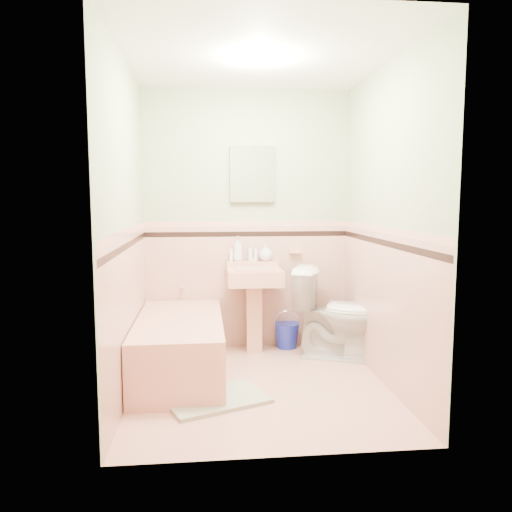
{
  "coord_description": "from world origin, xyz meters",
  "views": [
    {
      "loc": [
        -0.42,
        -3.78,
        1.47
      ],
      "look_at": [
        0.0,
        0.25,
        1.0
      ],
      "focal_mm": 35.2,
      "sensor_mm": 36.0,
      "label": 1
    }
  ],
  "objects": [
    {
      "name": "floor",
      "position": [
        0.0,
        0.0,
        0.0
      ],
      "size": [
        2.2,
        2.2,
        0.0
      ],
      "primitive_type": "plane",
      "color": "#E0A692",
      "rests_on": "ground"
    },
    {
      "name": "accent_right",
      "position": [
        0.98,
        0.0,
        1.12
      ],
      "size": [
        0.0,
        2.2,
        2.2
      ],
      "primitive_type": "plane",
      "rotation": [
        1.57,
        0.0,
        -1.57
      ],
      "color": "black",
      "rests_on": "ground"
    },
    {
      "name": "wall_front",
      "position": [
        0.0,
        -1.1,
        1.25
      ],
      "size": [
        2.5,
        0.0,
        2.5
      ],
      "primitive_type": "plane",
      "rotation": [
        -1.57,
        0.0,
        0.0
      ],
      "color": "beige",
      "rests_on": "ground"
    },
    {
      "name": "cap_front",
      "position": [
        0.0,
        -1.08,
        1.22
      ],
      "size": [
        2.0,
        0.0,
        2.0
      ],
      "primitive_type": "plane",
      "rotation": [
        -1.57,
        0.0,
        0.0
      ],
      "color": "#E09E8F",
      "rests_on": "ground"
    },
    {
      "name": "wall_back",
      "position": [
        0.0,
        1.1,
        1.25
      ],
      "size": [
        2.5,
        0.0,
        2.5
      ],
      "primitive_type": "plane",
      "rotation": [
        1.57,
        0.0,
        0.0
      ],
      "color": "beige",
      "rests_on": "ground"
    },
    {
      "name": "accent_back",
      "position": [
        0.0,
        1.08,
        1.12
      ],
      "size": [
        2.0,
        0.0,
        2.0
      ],
      "primitive_type": "plane",
      "rotation": [
        1.57,
        0.0,
        0.0
      ],
      "color": "black",
      "rests_on": "ground"
    },
    {
      "name": "sink",
      "position": [
        0.05,
        0.86,
        0.4
      ],
      "size": [
        0.51,
        0.48,
        0.8
      ],
      "primitive_type": null,
      "color": "#DB9983",
      "rests_on": "floor"
    },
    {
      "name": "bucket",
      "position": [
        0.38,
        0.99,
        0.12
      ],
      "size": [
        0.32,
        0.32,
        0.24
      ],
      "primitive_type": null,
      "rotation": [
        0.0,
        0.0,
        0.37
      ],
      "color": "#1B29B9",
      "rests_on": "floor"
    },
    {
      "name": "bath_mat",
      "position": [
        -0.35,
        -0.26,
        0.01
      ],
      "size": [
        0.84,
        0.71,
        0.03
      ],
      "primitive_type": "cube",
      "rotation": [
        0.0,
        0.0,
        0.39
      ],
      "color": "gray",
      "rests_on": "floor"
    },
    {
      "name": "cap_back",
      "position": [
        0.0,
        1.08,
        1.22
      ],
      "size": [
        2.0,
        0.0,
        2.0
      ],
      "primitive_type": "plane",
      "rotation": [
        1.57,
        0.0,
        0.0
      ],
      "color": "#E09E8F",
      "rests_on": "ground"
    },
    {
      "name": "tub_faucet",
      "position": [
        -0.63,
        1.05,
        0.63
      ],
      "size": [
        0.04,
        0.12,
        0.04
      ],
      "primitive_type": "cylinder",
      "rotation": [
        1.57,
        0.0,
        0.0
      ],
      "color": "silver",
      "rests_on": "wall_back"
    },
    {
      "name": "medicine_cabinet",
      "position": [
        0.05,
        1.07,
        1.7
      ],
      "size": [
        0.43,
        0.04,
        0.54
      ],
      "primitive_type": "cube",
      "color": "white",
      "rests_on": "wall_back"
    },
    {
      "name": "toilet",
      "position": [
        0.81,
        0.64,
        0.42
      ],
      "size": [
        0.93,
        0.73,
        0.84
      ],
      "primitive_type": "imported",
      "rotation": [
        0.0,
        0.0,
        1.2
      ],
      "color": "white",
      "rests_on": "floor"
    },
    {
      "name": "wall_left",
      "position": [
        -1.0,
        0.0,
        1.25
      ],
      "size": [
        0.0,
        2.5,
        2.5
      ],
      "primitive_type": "plane",
      "rotation": [
        1.57,
        0.0,
        1.57
      ],
      "color": "beige",
      "rests_on": "ground"
    },
    {
      "name": "cap_right",
      "position": [
        0.98,
        0.0,
        1.22
      ],
      "size": [
        0.0,
        2.2,
        2.2
      ],
      "primitive_type": "plane",
      "rotation": [
        1.57,
        0.0,
        -1.57
      ],
      "color": "#E09E8F",
      "rests_on": "ground"
    },
    {
      "name": "ceiling",
      "position": [
        0.0,
        0.0,
        2.5
      ],
      "size": [
        2.2,
        2.2,
        0.0
      ],
      "primitive_type": "plane",
      "rotation": [
        3.14,
        0.0,
        0.0
      ],
      "color": "white",
      "rests_on": "ground"
    },
    {
      "name": "bathtub",
      "position": [
        -0.63,
        0.33,
        0.23
      ],
      "size": [
        0.7,
        1.5,
        0.45
      ],
      "primitive_type": "cube",
      "color": "#DB9983",
      "rests_on": "floor"
    },
    {
      "name": "wall_right",
      "position": [
        1.0,
        0.0,
        1.25
      ],
      "size": [
        0.0,
        2.5,
        2.5
      ],
      "primitive_type": "plane",
      "rotation": [
        1.57,
        0.0,
        -1.57
      ],
      "color": "beige",
      "rests_on": "ground"
    },
    {
      "name": "soap_bottle_mid",
      "position": [
        0.05,
        1.04,
        0.95
      ],
      "size": [
        0.09,
        0.09,
        0.18
      ],
      "primitive_type": "imported",
      "rotation": [
        0.0,
        0.0,
        0.11
      ],
      "color": "#B2B2B2",
      "rests_on": "sink"
    },
    {
      "name": "soap_bottle_right",
      "position": [
        0.18,
        1.04,
        0.95
      ],
      "size": [
        0.15,
        0.15,
        0.17
      ],
      "primitive_type": "imported",
      "rotation": [
        0.0,
        0.0,
        0.17
      ],
      "color": "#B2B2B2",
      "rests_on": "sink"
    },
    {
      "name": "wainscot_back",
      "position": [
        0.0,
        1.09,
        0.6
      ],
      "size": [
        2.0,
        0.0,
        2.0
      ],
      "primitive_type": "plane",
      "rotation": [
        1.57,
        0.0,
        0.0
      ],
      "color": "#E2AB98",
      "rests_on": "ground"
    },
    {
      "name": "sink_faucet",
      "position": [
        0.05,
        1.0,
        0.95
      ],
      "size": [
        0.02,
        0.02,
        0.1
      ],
      "primitive_type": "cylinder",
      "color": "silver",
      "rests_on": "sink"
    },
    {
      "name": "tube",
      "position": [
        -0.16,
        1.04,
        0.92
      ],
      "size": [
        0.04,
        0.04,
        0.12
      ],
      "primitive_type": "cylinder",
      "rotation": [
        0.0,
        0.0,
        -0.28
      ],
      "color": "white",
      "rests_on": "sink"
    },
    {
      "name": "wainscot_left",
      "position": [
        -0.99,
        0.0,
        0.6
      ],
      "size": [
        0.0,
        2.2,
        2.2
      ],
      "primitive_type": "plane",
      "rotation": [
        1.57,
        0.0,
        1.57
      ],
      "color": "#E2AB98",
      "rests_on": "ground"
    },
    {
      "name": "wainscot_front",
      "position": [
        0.0,
        -1.09,
        0.6
      ],
      "size": [
        2.0,
        0.0,
        2.0
      ],
      "primitive_type": "plane",
      "rotation": [
        -1.57,
        0.0,
        0.0
      ],
      "color": "#E2AB98",
      "rests_on": "ground"
    },
    {
      "name": "accent_front",
      "position": [
        0.0,
        -1.08,
        1.12
      ],
      "size": [
        2.0,
        0.0,
        2.0
      ],
      "primitive_type": "plane",
      "rotation": [
        -1.57,
        0.0,
        0.0
      ],
      "color": "black",
      "rests_on": "ground"
    },
    {
      "name": "shoe",
      "position": [
        -0.47,
        -0.28,
        0.06
      ],
      "size": [
        0.15,
        0.08,
        0.06
      ],
      "primitive_type": "cube",
      "rotation": [
        0.0,
        0.0,
        0.1
      ],
      "color": "#BF1E59",
      "rests_on": "bath_mat"
    },
    {
      "name": "cap_left",
      "position": [
        -0.98,
        0.0,
        1.22
      ],
      "size": [
        0.0,
        2.2,
        2.2
      ],
      "primitive_type": "plane",
      "rotation": [
        1.57,
        0.0,
        1.57
      ],
      "color": "#E09E8F",
      "rests_on": "ground"
    },
    {
      "name": "soap_dish",
      "position": [
        0.47,
        1.06,
        0.95
      ],
      "size": [
        0.11,
        0.07,
        0.04
      ],
      "primitive_type": "cube",
      "color": "#DB9983",
      "rests_on": "wall_back"
    },
    {
      "name": "wainscot_right",
      "position": [
        0.99,
        0.0,
        0.6
      ],
      "size": [
        0.0,
        2.2,
        2.2
      ],
      "primitive_type": "plane",
      "rotation": [
        1.57,
        0.0,
        -1.57
      ],
      "color": "#E2AB98",
      "rests_on": "ground"
    },
    {
      "name": "accent_left",
      "position": [
        -0.98,
        0.0,
        1.12
      ],
      "size": [
        0.0,
        2.2,
        2.2
      ],
      "primitive_type": "plane",
      "rotation": [
        1.57,
        0.0,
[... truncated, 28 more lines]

